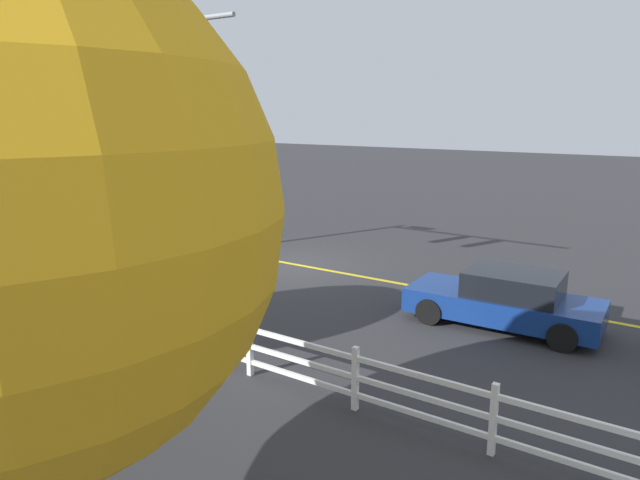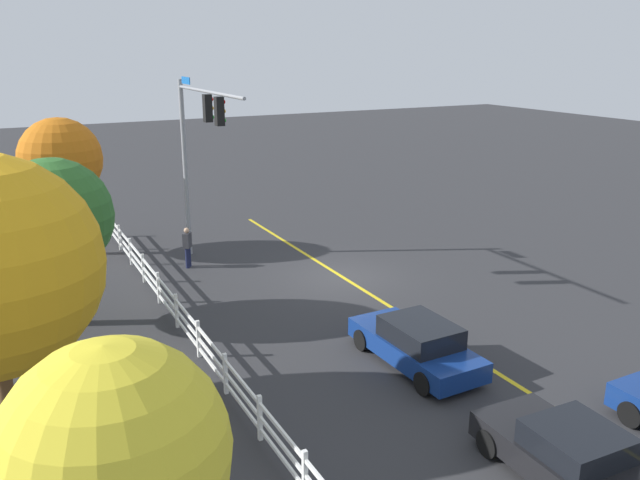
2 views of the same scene
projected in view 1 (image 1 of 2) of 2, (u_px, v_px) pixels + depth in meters
The scene contains 7 objects.
ground_plane at pixel (295, 264), 19.14m from camera, with size 120.00×120.00×0.00m, color #2D2D30.
lane_center_stripe at pixel (403, 284), 16.95m from camera, with size 28.00×0.16×0.01m, color gold.
signal_assembly at pixel (99, 100), 16.31m from camera, with size 7.40×0.38×7.61m.
car_1 at pixel (506, 300), 13.49m from camera, with size 4.47×1.97×1.37m.
pedestrian at pixel (88, 252), 16.96m from camera, with size 0.48×0.45×1.69m.
white_rail_fence at pixel (206, 333), 11.62m from camera, with size 26.10×0.10×1.15m.
tree_0 at pixel (8, 214), 5.16m from camera, with size 5.05×5.05×6.64m.
Camera 1 is at (-11.05, 14.85, 5.01)m, focal length 31.98 mm.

